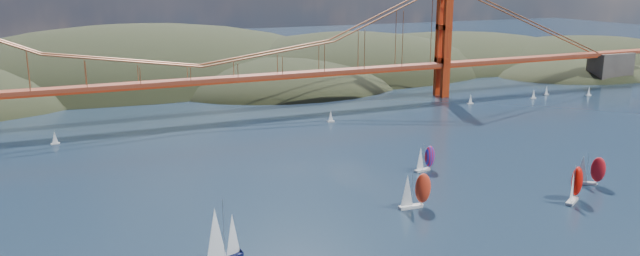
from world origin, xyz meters
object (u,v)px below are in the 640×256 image
(racer_1, at_px, (575,184))
(racer_0, at_px, (415,190))
(sloop_navy, at_px, (221,236))
(racer_2, at_px, (590,170))
(racer_rwb, at_px, (425,158))

(racer_1, bearing_deg, racer_0, 131.69)
(sloop_navy, height_order, racer_1, sloop_navy)
(sloop_navy, height_order, racer_0, sloop_navy)
(racer_2, bearing_deg, racer_rwb, 176.68)
(racer_1, relative_size, racer_2, 1.09)
(racer_1, height_order, racer_2, racer_1)
(racer_0, distance_m, racer_1, 43.41)
(racer_rwb, bearing_deg, racer_2, -49.93)
(sloop_navy, distance_m, racer_rwb, 82.79)
(racer_0, xyz_separation_m, racer_2, (56.11, -4.37, -0.39))
(racer_2, xyz_separation_m, racer_rwb, (-36.32, 30.07, -0.37))
(sloop_navy, relative_size, racer_rwb, 1.63)
(racer_1, xyz_separation_m, racer_rwb, (-21.58, 38.88, -0.78))
(racer_1, xyz_separation_m, racer_2, (14.74, 8.81, -0.41))
(racer_rwb, bearing_deg, sloop_navy, -163.79)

